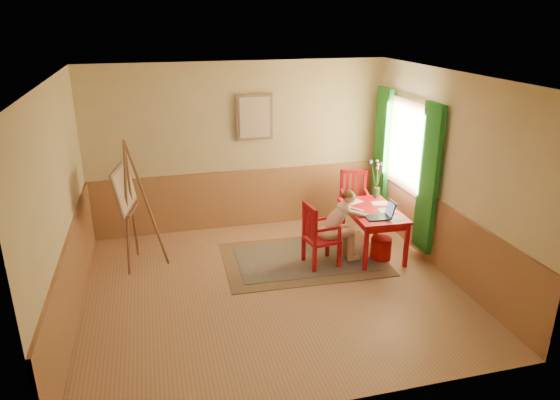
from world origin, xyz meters
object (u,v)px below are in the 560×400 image
object	(u,v)px
chair_left	(319,235)
table	(373,215)
easel	(127,193)
laptop	(382,215)
figure	(339,224)
chair_back	(354,202)

from	to	relation	value
chair_left	table	bearing A→B (deg)	11.94
table	easel	size ratio (longest dim) A/B	0.64
laptop	easel	xyz separation A→B (m)	(-3.53, 0.85, 0.35)
table	figure	xyz separation A→B (m)	(-0.59, -0.15, -0.02)
table	chair_back	xyz separation A→B (m)	(0.07, 0.90, -0.12)
chair_back	easel	bearing A→B (deg)	-173.95
figure	laptop	world-z (taller)	figure
easel	chair_left	bearing A→B (deg)	-15.16
easel	laptop	bearing A→B (deg)	-13.54
laptop	easel	distance (m)	3.65
figure	table	bearing A→B (deg)	13.79
chair_left	chair_back	xyz separation A→B (m)	(0.99, 1.09, 0.03)
chair_back	laptop	size ratio (longest dim) A/B	2.48
laptop	easel	bearing A→B (deg)	166.46
table	easel	distance (m)	3.62
table	figure	size ratio (longest dim) A/B	1.10
figure	chair_back	bearing A→B (deg)	57.69
chair_left	figure	bearing A→B (deg)	8.58
table	chair_left	world-z (taller)	chair_left
chair_left	figure	xyz separation A→B (m)	(0.33, 0.05, 0.13)
laptop	table	bearing A→B (deg)	86.71
table	figure	world-z (taller)	figure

